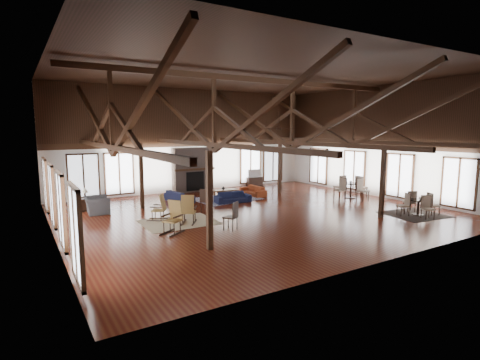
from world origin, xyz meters
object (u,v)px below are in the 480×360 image
cafe_table_near (418,204)px  cafe_table_far (351,188)px  sofa_orange (253,191)px  tv_console (254,181)px  armchair (97,205)px  sofa_navy_front (233,197)px  coffee_table (225,190)px  sofa_navy_left (179,196)px

cafe_table_near → cafe_table_far: bearing=81.8°
sofa_orange → tv_console: bearing=144.1°
armchair → tv_console: (10.43, 3.25, -0.10)m
armchair → tv_console: size_ratio=1.05×
sofa_navy_front → sofa_orange: bearing=36.4°
coffee_table → cafe_table_near: size_ratio=0.74×
sofa_orange → sofa_navy_front: bearing=-60.9°
sofa_navy_front → cafe_table_near: size_ratio=0.98×
tv_console → cafe_table_near: bearing=-83.0°
coffee_table → tv_console: size_ratio=1.24×
cafe_table_far → armchair: bearing=165.5°
armchair → sofa_navy_left: bearing=-77.1°
sofa_navy_front → cafe_table_near: cafe_table_near is taller
sofa_navy_front → sofa_orange: sofa_navy_front is taller
armchair → cafe_table_near: (11.75, -7.54, 0.11)m
coffee_table → cafe_table_near: cafe_table_near is taller
armchair → sofa_orange: bearing=-84.7°
sofa_navy_front → tv_console: 5.86m
cafe_table_far → tv_console: (-1.95, 6.44, -0.29)m
sofa_navy_front → sofa_orange: 2.32m
armchair → cafe_table_far: cafe_table_far is taller
sofa_navy_left → coffee_table: sofa_navy_left is taller
cafe_table_far → tv_console: cafe_table_far is taller
sofa_navy_left → tv_console: 6.80m
sofa_orange → coffee_table: bearing=-88.3°
coffee_table → cafe_table_far: bearing=-25.8°
armchair → cafe_table_near: 13.96m
sofa_navy_front → sofa_navy_left: 2.75m
sofa_navy_front → cafe_table_near: 8.51m
coffee_table → tv_console: 5.01m
coffee_table → armchair: 6.52m
coffee_table → armchair: armchair is taller
cafe_table_far → tv_console: bearing=106.8°
tv_console → coffee_table: bearing=-141.2°
sofa_navy_left → sofa_navy_front: bearing=-136.9°
cafe_table_near → sofa_navy_front: bearing=129.4°
armchair → tv_console: 10.92m
sofa_navy_left → coffee_table: (2.39, -0.55, 0.17)m
cafe_table_near → cafe_table_far: 4.39m
sofa_navy_front → cafe_table_far: cafe_table_far is taller
tv_console → sofa_navy_front: bearing=-134.0°
armchair → coffee_table: bearing=-85.2°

